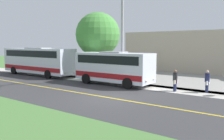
{
  "coord_description": "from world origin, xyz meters",
  "views": [
    {
      "loc": [
        12.26,
        9.09,
        3.55
      ],
      "look_at": [
        -3.5,
        -2.24,
        1.4
      ],
      "focal_mm": 37.5,
      "sensor_mm": 36.0,
      "label": 1
    }
  ],
  "objects": [
    {
      "name": "road_surface",
      "position": [
        0.0,
        0.0,
        0.0
      ],
      "size": [
        8.0,
        100.0,
        0.01
      ],
      "primitive_type": "cube",
      "color": "#333335",
      "rests_on": "ground"
    },
    {
      "name": "pedestrian_waiting",
      "position": [
        -4.65,
        2.8,
        0.88
      ],
      "size": [
        0.72,
        0.34,
        1.64
      ],
      "color": "#1E2347",
      "rests_on": "ground"
    },
    {
      "name": "transit_bus_rear",
      "position": [
        -4.46,
        -13.35,
        1.74
      ],
      "size": [
        2.58,
        10.16,
        3.17
      ],
      "color": "silver",
      "rests_on": "ground"
    },
    {
      "name": "tree_curbside",
      "position": [
        -7.4,
        -6.91,
        4.56
      ],
      "size": [
        4.74,
        4.74,
        6.94
      ],
      "color": "brown",
      "rests_on": "ground"
    },
    {
      "name": "ground_plane",
      "position": [
        0.0,
        0.0,
        0.0
      ],
      "size": [
        120.0,
        120.0,
        0.0
      ],
      "primitive_type": "plane",
      "color": "#477238"
    },
    {
      "name": "parking_lot_surface",
      "position": [
        -12.4,
        3.0,
        0.0
      ],
      "size": [
        14.0,
        36.0,
        0.01
      ],
      "primitive_type": "cube",
      "color": "gray",
      "rests_on": "ground"
    },
    {
      "name": "commercial_building",
      "position": [
        -21.4,
        0.56,
        2.6
      ],
      "size": [
        10.0,
        19.43,
        5.2
      ],
      "primitive_type": "cube",
      "color": "#B7A893",
      "rests_on": "ground"
    },
    {
      "name": "street_light_pole",
      "position": [
        -4.89,
        -2.21,
        4.82
      ],
      "size": [
        1.97,
        0.24,
        8.82
      ],
      "color": "#9E9EA3",
      "rests_on": "ground"
    },
    {
      "name": "pedestrian_with_bags",
      "position": [
        -5.62,
        4.87,
        0.88
      ],
      "size": [
        0.72,
        0.34,
        1.64
      ],
      "color": "#1E2347",
      "rests_on": "ground"
    },
    {
      "name": "road_centre_line",
      "position": [
        0.0,
        0.0,
        0.01
      ],
      "size": [
        0.16,
        100.0,
        0.0
      ],
      "primitive_type": "cube",
      "color": "gold",
      "rests_on": "ground"
    },
    {
      "name": "sidewalk",
      "position": [
        -5.2,
        0.0,
        0.0
      ],
      "size": [
        2.4,
        100.0,
        0.01
      ],
      "primitive_type": "cube",
      "color": "#B2ADA3",
      "rests_on": "ground"
    },
    {
      "name": "shuttle_bus_front",
      "position": [
        -4.49,
        -2.77,
        1.6
      ],
      "size": [
        2.62,
        7.18,
        2.92
      ],
      "color": "silver",
      "rests_on": "ground"
    }
  ]
}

